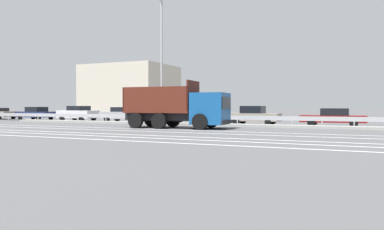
# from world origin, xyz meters

# --- Properties ---
(ground_plane) EXTENTS (320.00, 320.00, 0.00)m
(ground_plane) POSITION_xyz_m (0.00, 0.00, 0.00)
(ground_plane) COLOR #4C4C4F
(lane_strip_0) EXTENTS (71.23, 0.16, 0.01)m
(lane_strip_0) POSITION_xyz_m (-0.90, -4.04, 0.00)
(lane_strip_0) COLOR silver
(lane_strip_0) RESTS_ON ground_plane
(lane_strip_1) EXTENTS (71.23, 0.16, 0.01)m
(lane_strip_1) POSITION_xyz_m (-0.90, -5.97, 0.00)
(lane_strip_1) COLOR silver
(lane_strip_1) RESTS_ON ground_plane
(lane_strip_2) EXTENTS (71.23, 0.16, 0.01)m
(lane_strip_2) POSITION_xyz_m (-0.90, -8.53, 0.00)
(lane_strip_2) COLOR silver
(lane_strip_2) RESTS_ON ground_plane
(lane_strip_3) EXTENTS (71.23, 0.16, 0.01)m
(lane_strip_3) POSITION_xyz_m (-0.90, -9.90, 0.00)
(lane_strip_3) COLOR silver
(lane_strip_3) RESTS_ON ground_plane
(lane_strip_4) EXTENTS (71.23, 0.16, 0.01)m
(lane_strip_4) POSITION_xyz_m (-0.90, -11.54, 0.00)
(lane_strip_4) COLOR silver
(lane_strip_4) RESTS_ON ground_plane
(median_island) EXTENTS (39.18, 1.10, 0.18)m
(median_island) POSITION_xyz_m (0.00, 1.59, 0.09)
(median_island) COLOR gray
(median_island) RESTS_ON ground_plane
(median_guardrail) EXTENTS (71.23, 0.09, 0.78)m
(median_guardrail) POSITION_xyz_m (-0.00, 2.50, 0.57)
(median_guardrail) COLOR #9EA0A5
(median_guardrail) RESTS_ON ground_plane
(dump_truck) EXTENTS (7.42, 3.05, 3.24)m
(dump_truck) POSITION_xyz_m (0.05, -2.18, 1.24)
(dump_truck) COLOR #144C8C
(dump_truck) RESTS_ON ground_plane
(median_road_sign) EXTENTS (0.84, 0.16, 2.70)m
(median_road_sign) POSITION_xyz_m (-6.31, 1.59, 1.47)
(median_road_sign) COLOR white
(median_road_sign) RESTS_ON ground_plane
(street_lamp_1) EXTENTS (0.71, 2.28, 10.26)m
(street_lamp_1) POSITION_xyz_m (-4.17, 1.60, 5.63)
(street_lamp_1) COLOR #ADADB2
(street_lamp_1) RESTS_ON ground_plane
(parked_car_1) EXTENTS (4.38, 1.98, 1.42)m
(parked_car_1) POSITION_xyz_m (-21.75, 5.10, 0.72)
(parked_car_1) COLOR navy
(parked_car_1) RESTS_ON ground_plane
(parked_car_2) EXTENTS (4.37, 2.11, 1.53)m
(parked_car_2) POSITION_xyz_m (-15.62, 4.80, 0.78)
(parked_car_2) COLOR silver
(parked_car_2) RESTS_ON ground_plane
(parked_car_3) EXTENTS (4.79, 1.99, 1.41)m
(parked_car_3) POSITION_xyz_m (-9.68, 4.50, 0.73)
(parked_car_3) COLOR #A3A3A8
(parked_car_3) RESTS_ON ground_plane
(parked_car_4) EXTENTS (4.52, 2.15, 1.54)m
(parked_car_4) POSITION_xyz_m (-3.07, 4.59, 0.77)
(parked_car_4) COLOR silver
(parked_car_4) RESTS_ON ground_plane
(parked_car_5) EXTENTS (4.16, 2.06, 1.53)m
(parked_car_5) POSITION_xyz_m (2.84, 4.60, 0.76)
(parked_car_5) COLOR gray
(parked_car_5) RESTS_ON ground_plane
(parked_car_6) EXTENTS (4.68, 1.98, 1.35)m
(parked_car_6) POSITION_xyz_m (8.92, 4.55, 0.69)
(parked_car_6) COLOR maroon
(parked_car_6) RESTS_ON ground_plane
(background_building_0) EXTENTS (11.50, 9.43, 7.21)m
(background_building_0) POSITION_xyz_m (-19.18, 19.85, 3.61)
(background_building_0) COLOR beige
(background_building_0) RESTS_ON ground_plane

